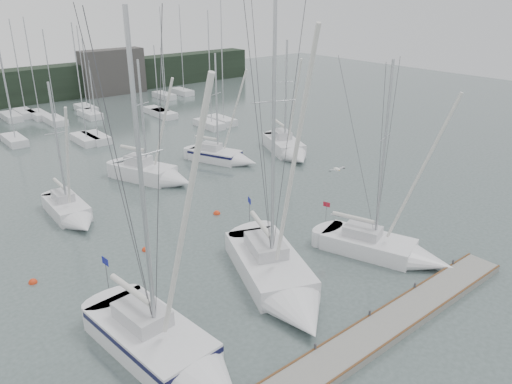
% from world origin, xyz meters
% --- Properties ---
extents(ground, '(160.00, 160.00, 0.00)m').
position_xyz_m(ground, '(0.00, 0.00, 0.00)').
color(ground, '#465553').
rests_on(ground, ground).
extents(dock, '(24.00, 2.00, 0.40)m').
position_xyz_m(dock, '(0.00, -5.00, 0.20)').
color(dock, slate).
rests_on(dock, ground).
extents(far_building_right, '(10.00, 3.00, 7.00)m').
position_xyz_m(far_building_right, '(18.00, 60.00, 3.50)').
color(far_building_right, '#3E3B39').
rests_on(far_building_right, ground).
extents(mast_forest, '(56.27, 25.07, 14.88)m').
position_xyz_m(mast_forest, '(0.95, 44.16, 0.47)').
color(mast_forest, white).
rests_on(mast_forest, ground).
extents(sailboat_near_left, '(4.11, 10.31, 16.55)m').
position_xyz_m(sailboat_near_left, '(-7.47, -0.57, 0.67)').
color(sailboat_near_left, white).
rests_on(sailboat_near_left, ground).
extents(sailboat_near_center, '(7.10, 11.01, 17.99)m').
position_xyz_m(sailboat_near_center, '(0.22, 0.63, 0.61)').
color(sailboat_near_center, white).
rests_on(sailboat_near_center, ground).
extents(sailboat_near_right, '(5.26, 8.63, 13.25)m').
position_xyz_m(sailboat_near_right, '(8.44, -0.96, 0.51)').
color(sailboat_near_right, white).
rests_on(sailboat_near_right, ground).
extents(sailboat_mid_b, '(2.57, 6.97, 10.78)m').
position_xyz_m(sailboat_mid_b, '(-5.15, 17.67, 0.52)').
color(sailboat_mid_b, white).
rests_on(sailboat_mid_b, ground).
extents(sailboat_mid_c, '(5.37, 8.32, 11.36)m').
position_xyz_m(sailboat_mid_c, '(3.62, 20.72, 0.62)').
color(sailboat_mid_c, white).
rests_on(sailboat_mid_c, ground).
extents(sailboat_mid_d, '(4.94, 7.48, 11.18)m').
position_xyz_m(sailboat_mid_d, '(11.49, 21.06, 0.54)').
color(sailboat_mid_d, white).
rests_on(sailboat_mid_d, ground).
extents(sailboat_mid_e, '(5.72, 8.85, 12.19)m').
position_xyz_m(sailboat_mid_e, '(17.74, 18.71, 0.61)').
color(sailboat_mid_e, white).
rests_on(sailboat_mid_e, ground).
extents(buoy_a, '(0.48, 0.48, 0.48)m').
position_xyz_m(buoy_a, '(-3.22, 10.15, 0.00)').
color(buoy_a, red).
rests_on(buoy_a, ground).
extents(buoy_b, '(0.54, 0.54, 0.54)m').
position_xyz_m(buoy_b, '(3.70, 11.79, 0.00)').
color(buoy_b, red).
rests_on(buoy_b, ground).
extents(buoy_c, '(0.51, 0.51, 0.51)m').
position_xyz_m(buoy_c, '(-10.16, 10.86, 0.00)').
color(buoy_c, red).
rests_on(buoy_c, ground).
extents(seagull, '(0.98, 0.45, 0.19)m').
position_xyz_m(seagull, '(3.54, 0.06, 6.89)').
color(seagull, white).
rests_on(seagull, ground).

